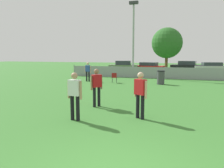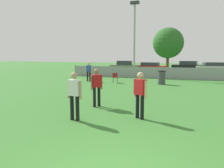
% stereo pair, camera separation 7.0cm
% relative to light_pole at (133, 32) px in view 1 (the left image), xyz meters
% --- Properties ---
extents(fence_backline, '(21.02, 0.07, 1.21)m').
position_rel_light_pole_xyz_m(fence_backline, '(4.08, -0.88, -4.00)').
color(fence_backline, gray).
rests_on(fence_backline, ground_plane).
extents(light_pole, '(0.90, 0.36, 7.61)m').
position_rel_light_pole_xyz_m(light_pole, '(0.00, 0.00, 0.00)').
color(light_pole, '#9E9EA3').
rests_on(light_pole, ground_plane).
extents(tree_near_pole, '(3.40, 3.40, 5.30)m').
position_rel_light_pole_xyz_m(tree_near_pole, '(3.12, 3.12, -0.96)').
color(tree_near_pole, brown).
rests_on(tree_near_pole, ground_plane).
extents(player_defender_red, '(0.50, 0.41, 1.67)m').
position_rel_light_pole_xyz_m(player_defender_red, '(3.70, -14.77, -3.58)').
color(player_defender_red, black).
rests_on(player_defender_red, ground_plane).
extents(player_receiver_white, '(0.57, 0.27, 1.67)m').
position_rel_light_pole_xyz_m(player_receiver_white, '(1.61, -15.68, -3.58)').
color(player_receiver_white, black).
rests_on(player_receiver_white, ground_plane).
extents(player_thrower_red, '(0.43, 0.48, 1.67)m').
position_rel_light_pole_xyz_m(player_thrower_red, '(1.54, -13.57, -3.58)').
color(player_thrower_red, black).
rests_on(player_thrower_red, ground_plane).
extents(spectator_in_blue, '(0.55, 0.28, 1.64)m').
position_rel_light_pole_xyz_m(spectator_in_blue, '(-2.78, -5.14, -3.60)').
color(spectator_in_blue, black).
rests_on(spectator_in_blue, ground_plane).
extents(folding_chair_sideline, '(0.47, 0.48, 0.82)m').
position_rel_light_pole_xyz_m(folding_chair_sideline, '(-0.28, -5.41, -4.06)').
color(folding_chair_sideline, '#333338').
rests_on(folding_chair_sideline, ground_plane).
extents(trash_bin, '(0.59, 0.59, 1.08)m').
position_rel_light_pole_xyz_m(trash_bin, '(3.41, -5.12, -4.00)').
color(trash_bin, '#3F3F44').
rests_on(trash_bin, ground_plane).
extents(parked_car_olive, '(4.21, 2.51, 1.49)m').
position_rel_light_pole_xyz_m(parked_car_olive, '(-2.96, 6.95, -3.84)').
color(parked_car_olive, black).
rests_on(parked_car_olive, ground_plane).
extents(parked_car_red, '(4.47, 2.46, 1.29)m').
position_rel_light_pole_xyz_m(parked_car_red, '(0.44, 7.70, -3.90)').
color(parked_car_red, black).
rests_on(parked_car_red, ground_plane).
extents(parked_car_dark, '(4.56, 2.42, 1.45)m').
position_rel_light_pole_xyz_m(parked_car_dark, '(5.42, 10.20, -3.86)').
color(parked_car_dark, black).
rests_on(parked_car_dark, ground_plane).
extents(parked_car_silver, '(4.77, 2.49, 1.31)m').
position_rel_light_pole_xyz_m(parked_car_silver, '(8.54, 9.86, -3.89)').
color(parked_car_silver, black).
rests_on(parked_car_silver, ground_plane).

